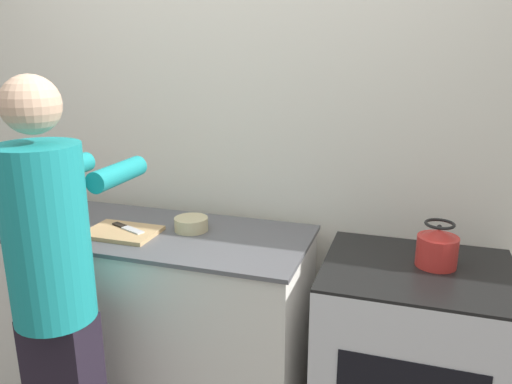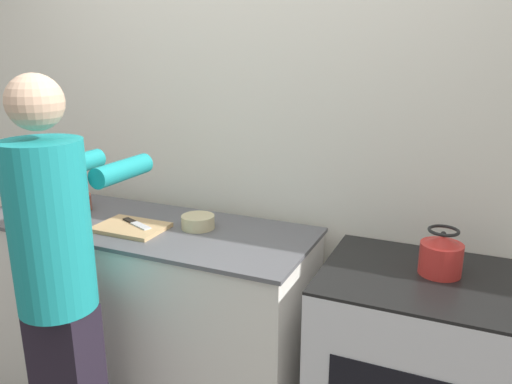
{
  "view_description": "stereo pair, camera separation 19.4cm",
  "coord_description": "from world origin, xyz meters",
  "px_view_note": "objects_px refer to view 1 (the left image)",
  "views": [
    {
      "loc": [
        0.8,
        -1.57,
        1.72
      ],
      "look_at": [
        0.23,
        0.2,
        1.19
      ],
      "focal_mm": 35.0,
      "sensor_mm": 36.0,
      "label": 1
    },
    {
      "loc": [
        0.98,
        -1.5,
        1.72
      ],
      "look_at": [
        0.23,
        0.2,
        1.19
      ],
      "focal_mm": 35.0,
      "sensor_mm": 36.0,
      "label": 2
    }
  ],
  "objects_px": {
    "person": "(55,283)",
    "knife": "(127,228)",
    "oven": "(409,369)",
    "kettle": "(437,248)",
    "bowl_prep": "(191,224)",
    "cutting_board": "(122,232)",
    "canister_jar": "(5,199)"
  },
  "relations": [
    {
      "from": "kettle",
      "to": "person",
      "type": "bearing_deg",
      "value": -156.36
    },
    {
      "from": "oven",
      "to": "cutting_board",
      "type": "height_order",
      "value": "cutting_board"
    },
    {
      "from": "person",
      "to": "cutting_board",
      "type": "xyz_separation_m",
      "value": [
        0.01,
        0.44,
        0.04
      ]
    },
    {
      "from": "person",
      "to": "bowl_prep",
      "type": "height_order",
      "value": "person"
    },
    {
      "from": "canister_jar",
      "to": "person",
      "type": "bearing_deg",
      "value": -36.25
    },
    {
      "from": "knife",
      "to": "canister_jar",
      "type": "relative_size",
      "value": 1.3
    },
    {
      "from": "knife",
      "to": "canister_jar",
      "type": "bearing_deg",
      "value": -160.99
    },
    {
      "from": "oven",
      "to": "kettle",
      "type": "height_order",
      "value": "kettle"
    },
    {
      "from": "cutting_board",
      "to": "bowl_prep",
      "type": "xyz_separation_m",
      "value": [
        0.27,
        0.14,
        0.02
      ]
    },
    {
      "from": "knife",
      "to": "kettle",
      "type": "relative_size",
      "value": 1.08
    },
    {
      "from": "kettle",
      "to": "canister_jar",
      "type": "xyz_separation_m",
      "value": [
        -2.01,
        -0.07,
        0.03
      ]
    },
    {
      "from": "oven",
      "to": "person",
      "type": "height_order",
      "value": "person"
    },
    {
      "from": "cutting_board",
      "to": "kettle",
      "type": "bearing_deg",
      "value": 6.01
    },
    {
      "from": "person",
      "to": "kettle",
      "type": "xyz_separation_m",
      "value": [
        1.32,
        0.58,
        0.08
      ]
    },
    {
      "from": "bowl_prep",
      "to": "person",
      "type": "bearing_deg",
      "value": -115.61
    },
    {
      "from": "oven",
      "to": "kettle",
      "type": "xyz_separation_m",
      "value": [
        0.06,
        0.04,
        0.53
      ]
    },
    {
      "from": "oven",
      "to": "bowl_prep",
      "type": "xyz_separation_m",
      "value": [
        -0.98,
        0.04,
        0.51
      ]
    },
    {
      "from": "canister_jar",
      "to": "knife",
      "type": "bearing_deg",
      "value": -3.6
    },
    {
      "from": "cutting_board",
      "to": "kettle",
      "type": "distance_m",
      "value": 1.32
    },
    {
      "from": "person",
      "to": "canister_jar",
      "type": "height_order",
      "value": "person"
    },
    {
      "from": "kettle",
      "to": "canister_jar",
      "type": "distance_m",
      "value": 2.01
    },
    {
      "from": "cutting_board",
      "to": "knife",
      "type": "relative_size",
      "value": 1.6
    },
    {
      "from": "knife",
      "to": "canister_jar",
      "type": "distance_m",
      "value": 0.71
    },
    {
      "from": "person",
      "to": "knife",
      "type": "bearing_deg",
      "value": 88.3
    },
    {
      "from": "cutting_board",
      "to": "kettle",
      "type": "height_order",
      "value": "kettle"
    },
    {
      "from": "cutting_board",
      "to": "canister_jar",
      "type": "height_order",
      "value": "canister_jar"
    },
    {
      "from": "knife",
      "to": "bowl_prep",
      "type": "xyz_separation_m",
      "value": [
        0.26,
        0.11,
        0.01
      ]
    },
    {
      "from": "person",
      "to": "knife",
      "type": "distance_m",
      "value": 0.47
    },
    {
      "from": "knife",
      "to": "person",
      "type": "bearing_deg",
      "value": -69.09
    },
    {
      "from": "person",
      "to": "bowl_prep",
      "type": "xyz_separation_m",
      "value": [
        0.28,
        0.58,
        0.06
      ]
    },
    {
      "from": "kettle",
      "to": "bowl_prep",
      "type": "relative_size",
      "value": 1.18
    },
    {
      "from": "oven",
      "to": "knife",
      "type": "bearing_deg",
      "value": -176.81
    }
  ]
}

